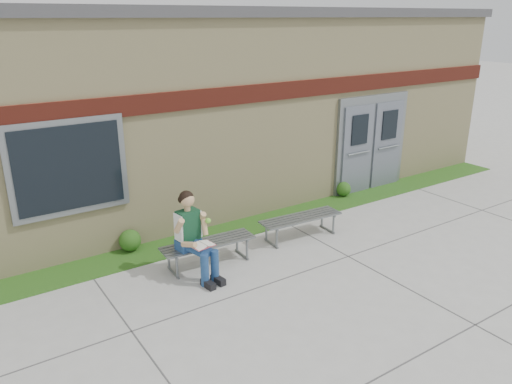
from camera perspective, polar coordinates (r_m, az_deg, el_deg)
ground at (r=8.13m, az=7.81°, el=-10.42°), size 80.00×80.00×0.00m
grass_strip at (r=9.99m, az=-2.07°, el=-4.25°), size 16.00×0.80×0.02m
school_building at (r=12.31m, az=-10.67°, el=10.16°), size 16.20×6.22×4.20m
bench_left at (r=8.55m, az=-5.47°, el=-6.28°), size 1.65×0.54×0.42m
bench_right at (r=9.56m, az=5.12°, el=-3.37°), size 1.66×0.56×0.42m
girl at (r=8.06m, az=-7.08°, el=-4.93°), size 0.58×0.93×1.43m
shrub_mid at (r=9.29m, az=-14.20°, el=-5.38°), size 0.39×0.39×0.39m
shrub_east at (r=11.89m, az=9.97°, el=0.35°), size 0.34×0.34×0.34m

